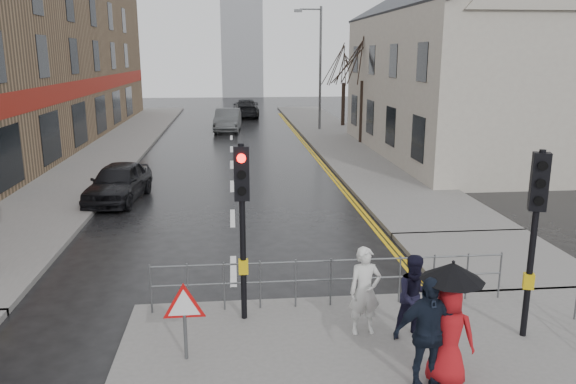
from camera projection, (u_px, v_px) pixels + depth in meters
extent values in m
plane|color=black|center=(234.00, 330.00, 10.65)|extent=(120.00, 120.00, 0.00)
cube|color=#605E5B|center=(118.00, 144.00, 32.22)|extent=(4.00, 44.00, 0.14)
cube|color=#605E5B|center=(335.00, 136.00, 35.42)|extent=(4.00, 40.00, 0.14)
cube|color=#605E5B|center=(492.00, 259.00, 14.16)|extent=(4.00, 4.20, 0.14)
cube|color=#80664A|center=(1.00, 56.00, 29.55)|extent=(8.00, 42.00, 10.00)
cube|color=#BBB4A3|center=(468.00, 87.00, 28.37)|extent=(9.00, 16.00, 7.00)
cube|color=#919399|center=(241.00, 22.00, 68.56)|extent=(5.00, 5.00, 18.00)
cylinder|color=black|center=(243.00, 234.00, 10.42)|extent=(0.11, 0.11, 3.40)
cube|color=black|center=(241.00, 173.00, 10.15)|extent=(0.28, 0.22, 1.00)
cylinder|color=#FF0C07|center=(241.00, 158.00, 9.94)|extent=(0.16, 0.04, 0.16)
cylinder|color=black|center=(242.00, 175.00, 10.01)|extent=(0.16, 0.04, 0.16)
cylinder|color=black|center=(242.00, 191.00, 10.08)|extent=(0.16, 0.04, 0.16)
cube|color=gold|center=(243.00, 267.00, 10.57)|extent=(0.18, 0.14, 0.28)
cylinder|color=black|center=(532.00, 246.00, 9.75)|extent=(0.11, 0.11, 3.40)
cube|color=black|center=(539.00, 182.00, 9.47)|extent=(0.34, 0.30, 1.00)
cylinder|color=black|center=(543.00, 166.00, 9.27)|extent=(0.16, 0.09, 0.16)
cylinder|color=black|center=(541.00, 183.00, 9.34)|extent=(0.16, 0.09, 0.16)
cylinder|color=black|center=(539.00, 201.00, 9.41)|extent=(0.16, 0.09, 0.16)
cube|color=gold|center=(529.00, 281.00, 9.90)|extent=(0.22, 0.19, 0.28)
cylinder|color=#595B5E|center=(151.00, 289.00, 10.92)|extent=(0.04, 0.04, 1.00)
cylinder|color=#595B5E|center=(500.00, 275.00, 11.61)|extent=(0.04, 0.04, 1.00)
cylinder|color=#595B5E|center=(331.00, 261.00, 11.15)|extent=(7.10, 0.04, 0.04)
cylinder|color=#595B5E|center=(331.00, 279.00, 11.25)|extent=(7.10, 0.04, 0.04)
cylinder|color=#595B5E|center=(185.00, 335.00, 9.27)|extent=(0.06, 0.06, 0.85)
cylinder|color=red|center=(184.00, 306.00, 9.15)|extent=(0.80, 0.03, 0.80)
cylinder|color=white|center=(184.00, 306.00, 9.13)|extent=(0.60, 0.03, 0.60)
cylinder|color=#595B5E|center=(320.00, 69.00, 37.30)|extent=(0.16, 0.16, 8.00)
cylinder|color=#595B5E|center=(310.00, 9.00, 36.33)|extent=(1.40, 0.10, 0.10)
cube|color=#595B5E|center=(298.00, 11.00, 36.27)|extent=(0.50, 0.25, 0.18)
cylinder|color=#30211A|center=(362.00, 112.00, 32.18)|extent=(0.26, 0.26, 3.50)
cylinder|color=#30211A|center=(343.00, 104.00, 40.02)|extent=(0.26, 0.26, 3.00)
imported|color=silver|center=(365.00, 291.00, 10.06)|extent=(0.62, 0.44, 1.63)
imported|color=black|center=(415.00, 297.00, 9.90)|extent=(0.80, 0.65, 1.55)
imported|color=#A51318|center=(448.00, 334.00, 8.52)|extent=(0.94, 0.83, 1.62)
cylinder|color=black|center=(449.00, 328.00, 8.49)|extent=(0.02, 0.02, 1.82)
cone|color=black|center=(453.00, 271.00, 8.28)|extent=(0.96, 0.96, 0.28)
imported|color=black|center=(427.00, 333.00, 8.37)|extent=(1.08, 0.52, 1.78)
imported|color=black|center=(118.00, 182.00, 19.85)|extent=(2.11, 4.19, 1.37)
imported|color=#3F4143|center=(228.00, 120.00, 38.13)|extent=(1.93, 4.69, 1.51)
imported|color=black|center=(246.00, 108.00, 46.59)|extent=(2.14, 5.16, 1.49)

